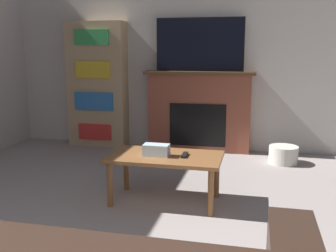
{
  "coord_description": "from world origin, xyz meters",
  "views": [
    {
      "loc": [
        0.65,
        -0.43,
        1.32
      ],
      "look_at": [
        -0.08,
        2.75,
        0.67
      ],
      "focal_mm": 42.0,
      "sensor_mm": 36.0,
      "label": 1
    }
  ],
  "objects_px": {
    "fireplace": "(199,111)",
    "coffee_table": "(165,162)",
    "tv": "(200,45)",
    "bookshelf": "(97,85)",
    "storage_basket": "(283,155)"
  },
  "relations": [
    {
      "from": "fireplace",
      "to": "coffee_table",
      "type": "distance_m",
      "value": 1.86
    },
    {
      "from": "tv",
      "to": "bookshelf",
      "type": "relative_size",
      "value": 0.66
    },
    {
      "from": "storage_basket",
      "to": "tv",
      "type": "bearing_deg",
      "value": 160.54
    },
    {
      "from": "coffee_table",
      "to": "storage_basket",
      "type": "bearing_deg",
      "value": 53.55
    },
    {
      "from": "fireplace",
      "to": "tv",
      "type": "bearing_deg",
      "value": -90.0
    },
    {
      "from": "storage_basket",
      "to": "fireplace",
      "type": "bearing_deg",
      "value": 159.6
    },
    {
      "from": "tv",
      "to": "bookshelf",
      "type": "xyz_separation_m",
      "value": [
        -1.4,
        -0.0,
        -0.53
      ]
    },
    {
      "from": "tv",
      "to": "storage_basket",
      "type": "bearing_deg",
      "value": -19.46
    },
    {
      "from": "bookshelf",
      "to": "storage_basket",
      "type": "relative_size",
      "value": 5.0
    },
    {
      "from": "fireplace",
      "to": "tv",
      "type": "xyz_separation_m",
      "value": [
        0.0,
        -0.02,
        0.85
      ]
    },
    {
      "from": "coffee_table",
      "to": "storage_basket",
      "type": "height_order",
      "value": "coffee_table"
    },
    {
      "from": "coffee_table",
      "to": "tv",
      "type": "bearing_deg",
      "value": 89.59
    },
    {
      "from": "fireplace",
      "to": "tv",
      "type": "height_order",
      "value": "tv"
    },
    {
      "from": "fireplace",
      "to": "storage_basket",
      "type": "distance_m",
      "value": 1.21
    },
    {
      "from": "tv",
      "to": "bookshelf",
      "type": "height_order",
      "value": "tv"
    }
  ]
}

